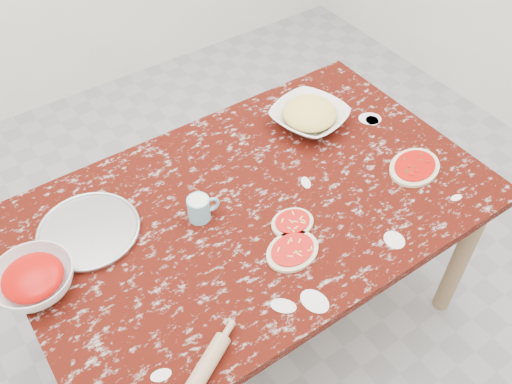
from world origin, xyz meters
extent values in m
plane|color=gray|center=(0.00, 0.00, 0.00)|extent=(4.00, 4.00, 0.00)
cube|color=#340904|center=(0.00, 0.00, 0.73)|extent=(1.60, 1.00, 0.04)
cube|color=olive|center=(0.00, 0.00, 0.67)|extent=(1.50, 0.90, 0.08)
cylinder|color=olive|center=(0.72, -0.42, 0.35)|extent=(0.07, 0.07, 0.71)
cylinder|color=olive|center=(-0.72, 0.42, 0.35)|extent=(0.07, 0.07, 0.71)
cylinder|color=olive|center=(0.72, 0.42, 0.35)|extent=(0.07, 0.07, 0.71)
cylinder|color=#B2B2B7|center=(-0.53, 0.20, 0.76)|extent=(0.42, 0.42, 0.01)
imported|color=white|center=(-0.74, 0.09, 0.79)|extent=(0.26, 0.26, 0.08)
imported|color=white|center=(0.41, 0.23, 0.78)|extent=(0.34, 0.34, 0.07)
cylinder|color=#73BCCA|center=(-0.20, 0.05, 0.79)|extent=(0.08, 0.08, 0.09)
torus|color=#73BCCA|center=(-0.15, 0.04, 0.79)|extent=(0.06, 0.02, 0.06)
cylinder|color=silver|center=(-0.20, 0.05, 0.82)|extent=(0.06, 0.06, 0.01)
ellipsoid|color=beige|center=(-0.03, -0.24, 0.76)|extent=(0.20, 0.17, 0.01)
ellipsoid|color=red|center=(-0.03, -0.24, 0.76)|extent=(0.16, 0.14, 0.00)
ellipsoid|color=beige|center=(0.04, -0.15, 0.76)|extent=(0.15, 0.13, 0.01)
ellipsoid|color=red|center=(0.04, -0.15, 0.76)|extent=(0.13, 0.11, 0.00)
ellipsoid|color=beige|center=(0.57, -0.19, 0.76)|extent=(0.25, 0.22, 0.01)
ellipsoid|color=red|center=(0.57, -0.19, 0.76)|extent=(0.21, 0.18, 0.00)
cylinder|color=tan|center=(-0.48, -0.44, 0.77)|extent=(0.23, 0.15, 0.05)
camera|label=1|loc=(-0.73, -1.06, 2.16)|focal=38.78mm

